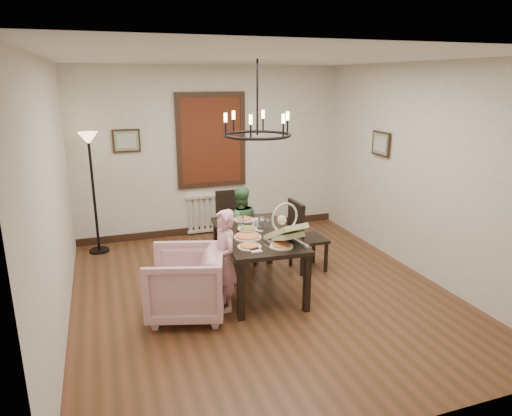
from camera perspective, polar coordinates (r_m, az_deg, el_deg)
room_shell at (r=5.68m, az=-0.56°, el=3.85°), size 4.51×5.00×2.81m
dining_table at (r=5.68m, az=0.15°, el=-3.94°), size 1.00×1.64×0.74m
chair_far at (r=6.82m, az=-2.86°, el=-2.02°), size 0.43×0.43×0.98m
chair_right at (r=6.35m, az=6.61°, el=-3.36°), size 0.46×0.46×1.01m
armchair at (r=5.21m, az=-8.79°, el=-9.27°), size 1.05×1.04×0.77m
elderly_woman at (r=5.26m, az=-3.99°, el=-7.59°), size 0.28×0.39×0.99m
seated_man at (r=6.51m, az=-1.99°, el=-3.07°), size 0.49×0.40×0.94m
baby_bouncer at (r=5.25m, az=3.77°, el=-2.77°), size 0.46×0.57×0.33m
salad_bowl at (r=5.64m, az=-1.08°, el=-2.80°), size 0.28×0.28×0.07m
pizza_platter at (r=5.47m, az=-1.06°, el=-3.59°), size 0.33×0.33×0.04m
drinking_glass at (r=5.75m, az=1.37°, el=-2.03°), size 0.07×0.07×0.14m
window_blinds at (r=7.63m, az=-5.61°, el=8.41°), size 1.00×0.03×1.40m
radiator at (r=7.91m, az=-5.40°, el=-0.58°), size 0.92×0.12×0.62m
picture_back at (r=7.44m, az=-15.89°, el=8.08°), size 0.42×0.03×0.36m
picture_right at (r=7.09m, az=15.35°, el=7.76°), size 0.03×0.42×0.36m
floor_lamp at (r=7.25m, az=-19.61°, el=1.52°), size 0.30×0.30×1.80m
chandelier at (r=5.38m, az=0.16°, el=9.11°), size 0.80×0.80×0.04m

